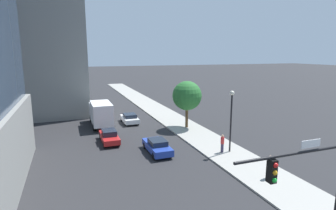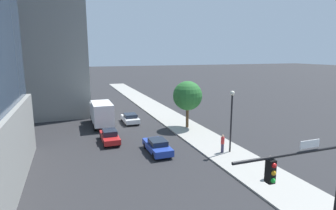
% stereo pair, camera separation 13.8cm
% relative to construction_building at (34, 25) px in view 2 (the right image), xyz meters
% --- Properties ---
extents(sidewalk, '(4.53, 120.00, 0.15)m').
position_rel_construction_building_xyz_m(sidewalk, '(18.44, -22.54, -13.92)').
color(sidewalk, '#9E9B93').
rests_on(sidewalk, ground).
extents(construction_building, '(15.65, 26.45, 32.59)m').
position_rel_construction_building_xyz_m(construction_building, '(0.00, 0.00, 0.00)').
color(construction_building, gray).
rests_on(construction_building, ground).
extents(traffic_light_pole, '(6.30, 0.48, 5.68)m').
position_rel_construction_building_xyz_m(traffic_light_pole, '(14.52, -39.58, -9.89)').
color(traffic_light_pole, black).
rests_on(traffic_light_pole, sidewalk).
extents(street_lamp, '(0.44, 0.44, 6.03)m').
position_rel_construction_building_xyz_m(street_lamp, '(18.86, -26.59, -9.92)').
color(street_lamp, black).
rests_on(street_lamp, sidewalk).
extents(street_tree, '(3.75, 3.75, 6.04)m').
position_rel_construction_building_xyz_m(street_tree, '(18.57, -16.97, -9.71)').
color(street_tree, brown).
rests_on(street_tree, sidewalk).
extents(car_red, '(1.73, 4.47, 1.42)m').
position_rel_construction_building_xyz_m(car_red, '(8.26, -19.23, -13.29)').
color(car_red, red).
rests_on(car_red, ground).
extents(car_blue, '(1.82, 4.58, 1.39)m').
position_rel_construction_building_xyz_m(car_blue, '(12.20, -24.07, -13.31)').
color(car_blue, '#233D9E').
rests_on(car_blue, ground).
extents(car_white, '(1.90, 4.18, 1.34)m').
position_rel_construction_building_xyz_m(car_white, '(12.20, -11.70, -13.32)').
color(car_white, silver).
rests_on(car_white, ground).
extents(box_truck, '(2.45, 7.12, 3.32)m').
position_rel_construction_building_xyz_m(box_truck, '(8.26, -11.92, -12.15)').
color(box_truck, silver).
rests_on(box_truck, ground).
extents(pedestrian_red_shirt, '(0.34, 0.34, 1.78)m').
position_rel_construction_building_xyz_m(pedestrian_red_shirt, '(18.04, -26.52, -12.94)').
color(pedestrian_red_shirt, '#38334C').
rests_on(pedestrian_red_shirt, sidewalk).
extents(pedestrian_green_shirt, '(0.34, 0.34, 1.81)m').
position_rel_construction_building_xyz_m(pedestrian_green_shirt, '(18.53, -32.58, -12.92)').
color(pedestrian_green_shirt, brown).
rests_on(pedestrian_green_shirt, sidewalk).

